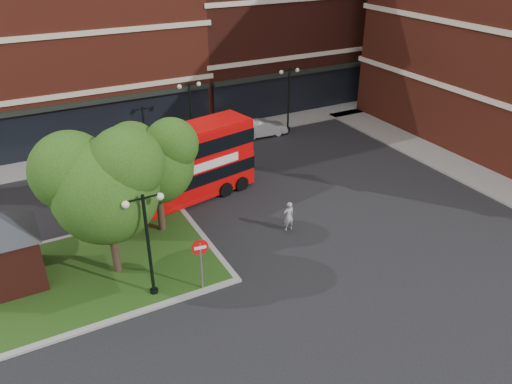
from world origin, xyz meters
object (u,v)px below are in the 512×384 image
bus (172,164)px  car_white (262,128)px  woman (289,216)px  car_silver (166,146)px

bus → car_white: 11.97m
woman → car_white: size_ratio=0.44×
bus → car_silver: (1.81, 6.94, -1.86)m
woman → car_white: bearing=-112.3°
car_silver → car_white: bearing=-82.9°
bus → car_white: (9.57, 6.94, -1.89)m
bus → car_white: bus is taller
car_silver → bus: bearing=172.5°
bus → woman: 7.24m
bus → car_silver: bus is taller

